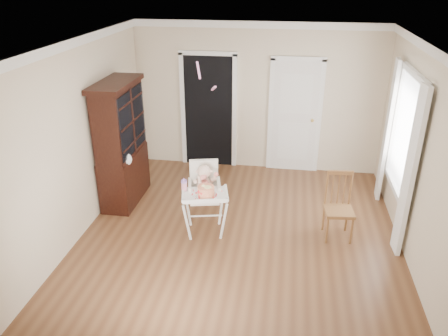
% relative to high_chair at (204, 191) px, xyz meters
% --- Properties ---
extents(floor, '(5.00, 5.00, 0.00)m').
position_rel_high_chair_xyz_m(floor, '(0.50, -0.06, -0.68)').
color(floor, '#56331D').
rests_on(floor, ground).
extents(ceiling, '(5.00, 5.00, 0.00)m').
position_rel_high_chair_xyz_m(ceiling, '(0.50, -0.06, 2.02)').
color(ceiling, white).
rests_on(ceiling, wall_back).
extents(wall_back, '(4.50, 0.00, 4.50)m').
position_rel_high_chair_xyz_m(wall_back, '(0.50, 2.44, 0.67)').
color(wall_back, beige).
rests_on(wall_back, floor).
extents(wall_left, '(0.00, 5.00, 5.00)m').
position_rel_high_chair_xyz_m(wall_left, '(-1.75, -0.06, 0.67)').
color(wall_left, beige).
rests_on(wall_left, floor).
extents(wall_right, '(0.00, 5.00, 5.00)m').
position_rel_high_chair_xyz_m(wall_right, '(2.75, -0.06, 0.67)').
color(wall_right, beige).
rests_on(wall_right, floor).
extents(crown_molding, '(4.50, 5.00, 0.12)m').
position_rel_high_chair_xyz_m(crown_molding, '(0.50, -0.06, 1.96)').
color(crown_molding, white).
rests_on(crown_molding, ceiling).
extents(doorway, '(1.06, 0.05, 2.22)m').
position_rel_high_chair_xyz_m(doorway, '(-0.40, 2.42, 0.43)').
color(doorway, black).
rests_on(doorway, wall_back).
extents(closet_door, '(0.96, 0.09, 2.13)m').
position_rel_high_chair_xyz_m(closet_door, '(1.21, 2.41, 0.35)').
color(closet_door, white).
rests_on(closet_door, wall_back).
extents(window_right, '(0.13, 1.84, 2.30)m').
position_rel_high_chair_xyz_m(window_right, '(2.68, 0.74, 0.61)').
color(window_right, white).
rests_on(window_right, wall_right).
extents(high_chair, '(0.77, 0.89, 1.09)m').
position_rel_high_chair_xyz_m(high_chair, '(0.00, 0.00, 0.00)').
color(high_chair, white).
rests_on(high_chair, floor).
extents(baby, '(0.34, 0.24, 0.45)m').
position_rel_high_chair_xyz_m(baby, '(-0.00, 0.03, 0.14)').
color(baby, beige).
rests_on(baby, high_chair).
extents(cake, '(0.29, 0.29, 0.14)m').
position_rel_high_chair_xyz_m(cake, '(0.08, -0.28, 0.15)').
color(cake, silver).
rests_on(cake, high_chair).
extents(sippy_cup, '(0.08, 0.08, 0.20)m').
position_rel_high_chair_xyz_m(sippy_cup, '(-0.24, -0.19, 0.17)').
color(sippy_cup, pink).
rests_on(sippy_cup, high_chair).
extents(china_cabinet, '(0.52, 1.18, 1.98)m').
position_rel_high_chair_xyz_m(china_cabinet, '(-1.48, 0.78, 0.32)').
color(china_cabinet, black).
rests_on(china_cabinet, floor).
extents(dining_chair, '(0.43, 0.43, 0.96)m').
position_rel_high_chair_xyz_m(dining_chair, '(1.88, 0.20, -0.23)').
color(dining_chair, brown).
rests_on(dining_chair, floor).
extents(streamer, '(0.17, 0.48, 0.15)m').
position_rel_high_chair_xyz_m(streamer, '(-0.19, 0.69, 1.54)').
color(streamer, pink).
rests_on(streamer, ceiling).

